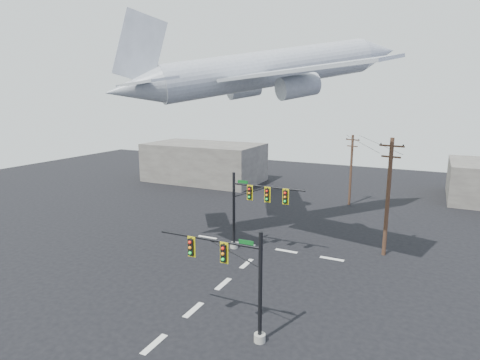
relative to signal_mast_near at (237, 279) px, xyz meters
The scene contains 9 objects.
ground 5.21m from the signal_mast_near, 160.66° to the left, with size 120.00×120.00×0.00m, color black.
lane_markings 8.33m from the signal_mast_near, 119.14° to the left, with size 14.00×21.20×0.01m.
signal_mast_near is the anchor object (origin of this frame).
signal_mast_far 12.77m from the signal_mast_near, 110.95° to the left, with size 6.74×0.76×6.87m.
utility_pole_a 17.31m from the signal_mast_near, 69.34° to the left, with size 1.98×0.57×10.02m.
utility_pole_b 31.46m from the signal_mast_near, 89.58° to the left, with size 1.72×0.64×8.74m.
power_lines 24.55m from the signal_mast_near, 82.44° to the left, with size 7.55×15.34×0.03m.
airliner 21.02m from the signal_mast_near, 106.08° to the left, with size 23.91×25.53×7.79m.
building_left 43.35m from the signal_mast_near, 123.14° to the left, with size 18.00×10.00×6.00m, color slate.
Camera 1 is at (12.74, -19.58, 13.21)m, focal length 30.00 mm.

